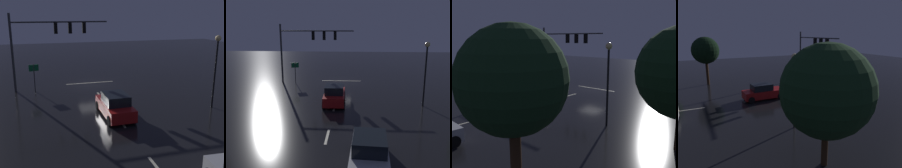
% 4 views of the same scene
% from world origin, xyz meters
% --- Properties ---
extents(ground_plane, '(80.00, 80.00, 0.00)m').
position_xyz_m(ground_plane, '(0.00, 0.00, 0.00)').
color(ground_plane, black).
extents(traffic_signal_assembly, '(8.96, 0.47, 7.14)m').
position_xyz_m(traffic_signal_assembly, '(4.13, 0.40, 5.06)').
color(traffic_signal_assembly, '#383A3D').
rests_on(traffic_signal_assembly, ground_plane).
extents(lane_dash_far, '(0.16, 2.20, 0.01)m').
position_xyz_m(lane_dash_far, '(0.00, 4.00, 0.00)').
color(lane_dash_far, beige).
rests_on(lane_dash_far, ground_plane).
extents(lane_dash_mid, '(0.16, 2.20, 0.01)m').
position_xyz_m(lane_dash_mid, '(0.00, 10.00, 0.00)').
color(lane_dash_mid, beige).
rests_on(lane_dash_mid, ground_plane).
extents(lane_dash_near, '(0.16, 2.20, 0.01)m').
position_xyz_m(lane_dash_near, '(0.00, 16.00, 0.00)').
color(lane_dash_near, beige).
rests_on(lane_dash_near, ground_plane).
extents(stop_bar, '(5.00, 0.16, 0.01)m').
position_xyz_m(stop_bar, '(0.00, -0.79, 0.00)').
color(stop_bar, beige).
rests_on(stop_bar, ground_plane).
extents(car_approaching, '(1.98, 4.40, 1.70)m').
position_xyz_m(car_approaching, '(0.09, 8.96, 0.80)').
color(car_approaching, maroon).
rests_on(car_approaching, ground_plane).
extents(car_distant, '(2.14, 4.46, 1.70)m').
position_xyz_m(car_distant, '(-2.44, 19.28, 0.80)').
color(car_distant, '#B7B7BC').
rests_on(car_distant, ground_plane).
extents(street_lamp_left_kerb, '(0.44, 0.44, 5.58)m').
position_xyz_m(street_lamp_left_kerb, '(-7.71, 9.23, 3.86)').
color(street_lamp_left_kerb, black).
rests_on(street_lamp_left_kerb, ground_plane).
extents(route_sign, '(0.88, 0.31, 2.61)m').
position_xyz_m(route_sign, '(5.54, 0.99, 1.88)').
color(route_sign, '#383A3D').
rests_on(route_sign, ground_plane).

